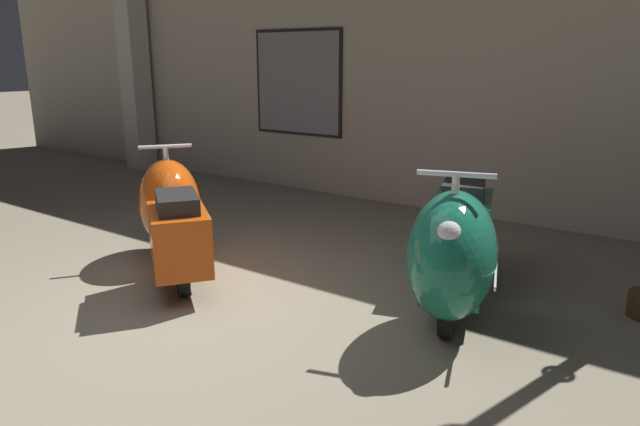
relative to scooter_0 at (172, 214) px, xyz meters
name	(u,v)px	position (x,y,z in m)	size (l,w,h in m)	color
ground_plane	(172,329)	(0.95, -0.86, -0.48)	(60.00, 60.00, 0.00)	gray
showroom_back_wall	(419,57)	(0.76, 3.28, 1.35)	(18.00, 0.63, 3.67)	#BCB29E
scooter_0	(172,214)	(0.00, 0.00, 0.00)	(1.69, 1.42, 1.06)	black
scooter_1	(455,247)	(2.44, 0.50, 0.03)	(1.05, 1.91, 1.13)	black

